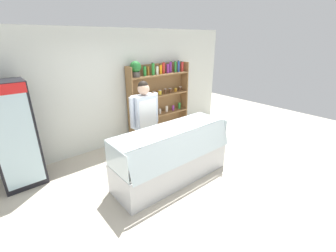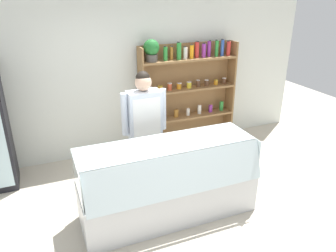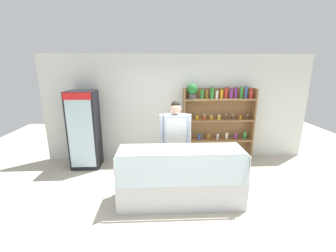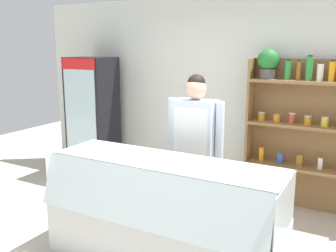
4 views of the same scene
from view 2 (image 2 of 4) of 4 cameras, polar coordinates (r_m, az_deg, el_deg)
ground_plane at (r=4.45m, az=2.05°, el=-15.29°), size 12.00×12.00×0.00m
back_wall at (r=5.73m, az=-6.82°, el=8.55°), size 6.80×0.10×2.70m
shelving_unit at (r=5.90m, az=2.78°, el=7.01°), size 1.79×0.29×2.00m
deli_display_case at (r=4.30m, az=-0.01°, el=-11.69°), size 2.22×0.81×1.01m
shop_clerk at (r=4.59m, az=-4.12°, el=0.98°), size 0.65×0.25×1.74m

